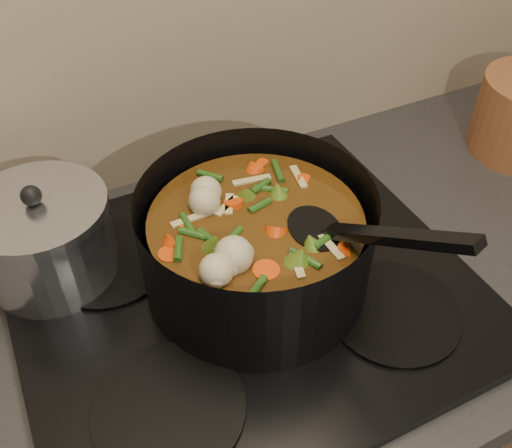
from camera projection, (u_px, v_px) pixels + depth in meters
name	position (u px, v px, depth m)	size (l,w,h in m)	color
counter	(248.00, 444.00, 1.12)	(2.64, 0.64, 0.91)	brown
stovetop	(245.00, 291.00, 0.81)	(0.62, 0.54, 0.03)	black
stockpot	(256.00, 244.00, 0.76)	(0.34, 0.41, 0.23)	black
saucepan	(46.00, 238.00, 0.78)	(0.19, 0.19, 0.15)	silver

